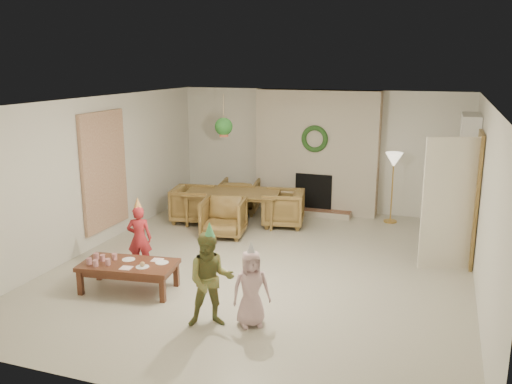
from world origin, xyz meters
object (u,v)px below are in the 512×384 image
at_px(coffee_table_top, 128,265).
at_px(dining_chair_far, 240,196).
at_px(child_plaid, 211,280).
at_px(dining_chair_near, 224,217).
at_px(dining_table, 232,208).
at_px(dining_chair_right, 283,208).
at_px(child_pink, 251,288).
at_px(child_red, 139,238).
at_px(dining_chair_left, 193,204).

bearing_deg(coffee_table_top, dining_chair_far, 81.63).
bearing_deg(coffee_table_top, child_plaid, -28.17).
bearing_deg(child_plaid, dining_chair_near, 85.20).
height_order(dining_table, dining_chair_right, dining_chair_right).
distance_m(dining_chair_right, child_pink, 4.00).
xyz_separation_m(child_red, child_pink, (2.15, -1.07, -0.03)).
xyz_separation_m(dining_chair_near, coffee_table_top, (-0.31, -2.60, 0.02)).
bearing_deg(dining_chair_near, child_plaid, -80.10).
distance_m(dining_chair_right, coffee_table_top, 3.73).
relative_size(child_red, child_plaid, 0.87).
relative_size(dining_table, dining_chair_right, 2.34).
distance_m(child_red, child_plaid, 2.11).
height_order(dining_chair_left, child_plaid, child_plaid).
height_order(dining_table, child_plaid, child_plaid).
height_order(dining_table, child_red, child_red).
relative_size(dining_chair_far, dining_chair_right, 1.00).
relative_size(coffee_table_top, child_plaid, 1.12).
bearing_deg(dining_table, dining_chair_left, 180.00).
height_order(dining_table, child_pink, child_pink).
distance_m(dining_chair_far, child_plaid, 4.91).
bearing_deg(coffee_table_top, child_pink, -19.10).
xyz_separation_m(dining_table, dining_chair_far, (-0.14, 0.77, 0.03)).
height_order(dining_chair_near, dining_chair_right, same).
relative_size(dining_table, child_plaid, 1.56).
bearing_deg(dining_table, dining_chair_near, -90.00).
bearing_deg(dining_chair_left, child_red, 177.74).
bearing_deg(dining_chair_right, child_plaid, -5.67).
relative_size(dining_chair_far, child_plaid, 0.66).
height_order(child_plaid, child_pink, child_plaid).
xyz_separation_m(dining_chair_near, child_plaid, (1.16, -3.14, 0.23)).
bearing_deg(dining_chair_right, dining_chair_left, -90.00).
bearing_deg(child_red, child_pink, 134.15).
height_order(dining_chair_left, child_pink, child_pink).
relative_size(dining_chair_far, child_red, 0.76).
relative_size(dining_chair_left, child_plaid, 0.66).
xyz_separation_m(coffee_table_top, child_red, (-0.24, 0.69, 0.13)).
bearing_deg(dining_table, child_plaid, -81.98).
bearing_deg(dining_chair_far, dining_chair_left, 45.00).
bearing_deg(child_red, dining_chair_far, -113.94).
relative_size(dining_chair_near, child_red, 0.76).
bearing_deg(dining_chair_left, child_plaid, -161.58).
bearing_deg(dining_chair_right, child_pink, 0.88).
xyz_separation_m(dining_table, dining_chair_left, (-0.77, -0.14, 0.03)).
bearing_deg(child_plaid, dining_chair_right, 69.64).
xyz_separation_m(dining_chair_near, dining_chair_left, (-0.91, 0.63, 0.00)).
bearing_deg(dining_chair_far, child_red, 75.17).
bearing_deg(child_pink, coffee_table_top, 135.63).
distance_m(dining_chair_near, dining_chair_left, 1.11).
bearing_deg(dining_chair_left, dining_chair_right, -90.00).
distance_m(dining_table, dining_chair_left, 0.78).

